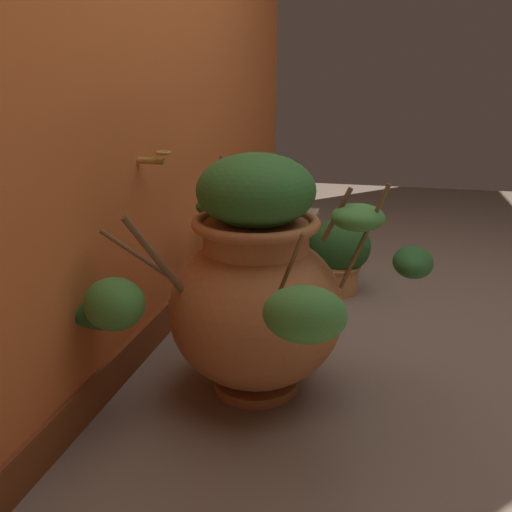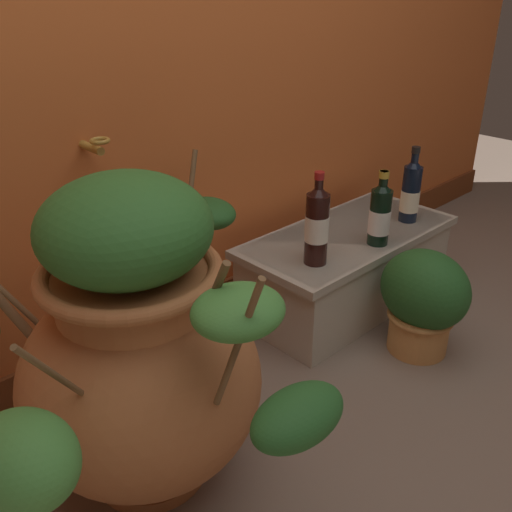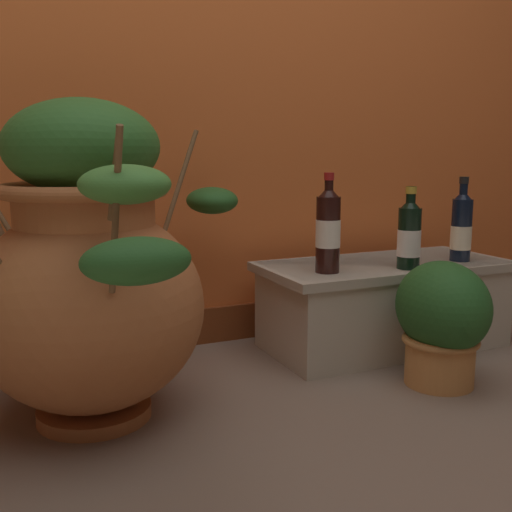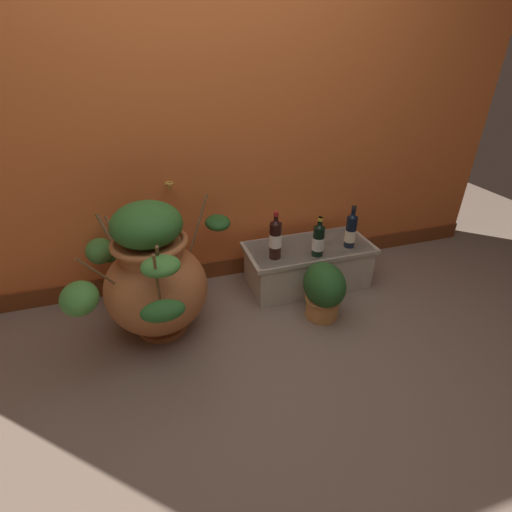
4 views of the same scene
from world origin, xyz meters
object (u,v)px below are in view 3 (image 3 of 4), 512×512
terracotta_urn (83,276)px  wine_bottle_left (409,233)px  potted_shrub (442,320)px  wine_bottle_middle (328,228)px  wine_bottle_right (461,226)px

terracotta_urn → wine_bottle_left: size_ratio=3.96×
wine_bottle_left → potted_shrub: wine_bottle_left is taller
terracotta_urn → potted_shrub: terracotta_urn is taller
wine_bottle_left → wine_bottle_middle: (-0.28, 0.06, 0.03)m
terracotta_urn → wine_bottle_left: (1.06, 0.06, 0.04)m
terracotta_urn → wine_bottle_right: terracotta_urn is taller
terracotta_urn → wine_bottle_left: 1.07m
wine_bottle_middle → potted_shrub: 0.45m
wine_bottle_middle → terracotta_urn: bearing=-172.0°
wine_bottle_right → wine_bottle_middle: bearing=178.7°
wine_bottle_right → potted_shrub: 0.49m
wine_bottle_right → potted_shrub: size_ratio=0.79×
wine_bottle_left → wine_bottle_right: 0.27m
terracotta_urn → wine_bottle_right: 1.33m
wine_bottle_left → wine_bottle_right: (0.26, 0.04, 0.01)m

